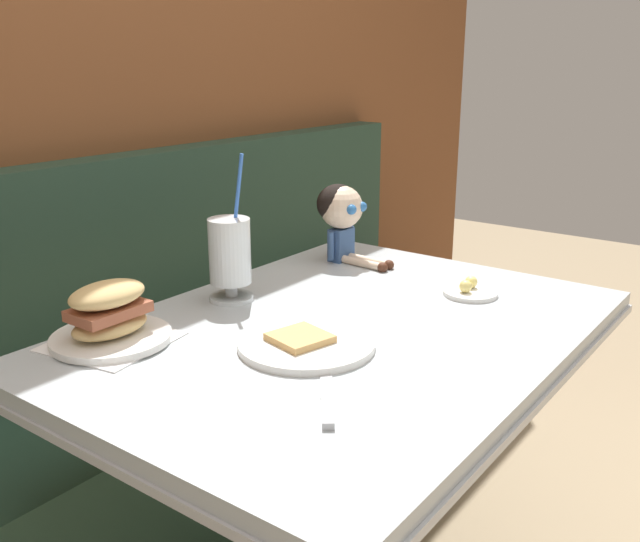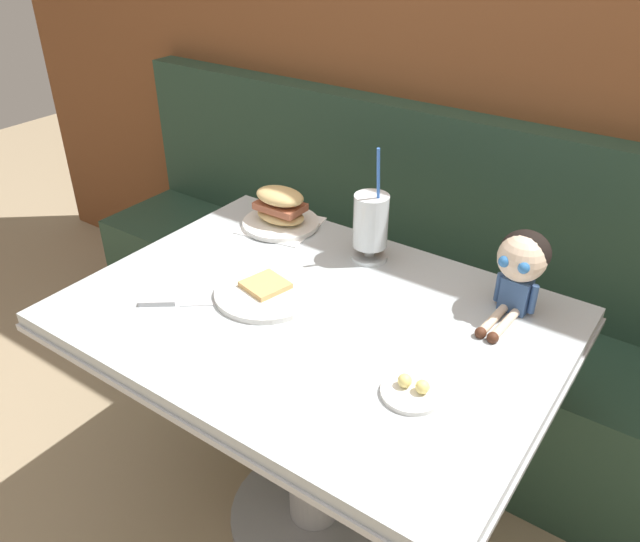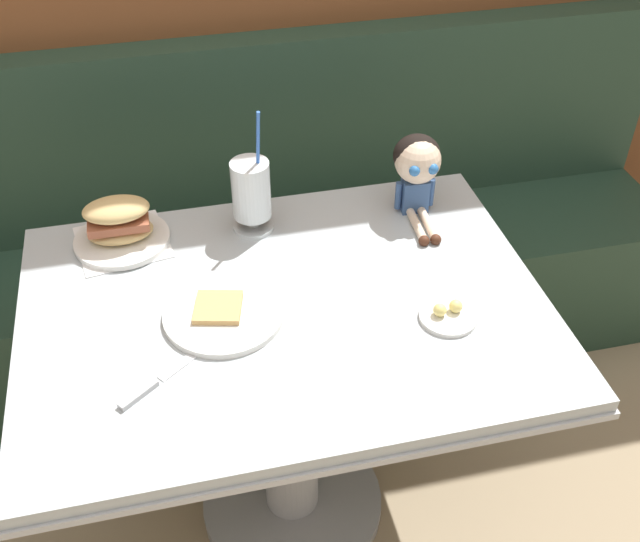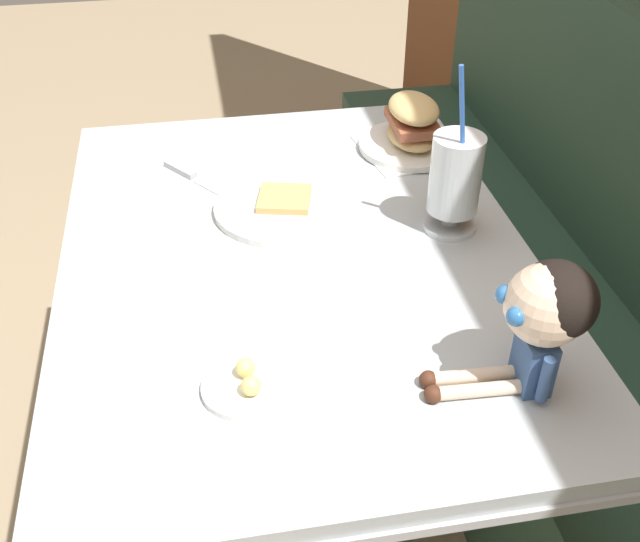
{
  "view_description": "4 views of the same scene",
  "coord_description": "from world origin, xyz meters",
  "px_view_note": "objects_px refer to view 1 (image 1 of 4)",
  "views": [
    {
      "loc": [
        -1.06,
        -0.55,
        1.25
      ],
      "look_at": [
        -0.02,
        0.23,
        0.85
      ],
      "focal_mm": 39.39,
      "sensor_mm": 36.0,
      "label": 1
    },
    {
      "loc": [
        0.7,
        -0.78,
        1.57
      ],
      "look_at": [
        -0.02,
        0.24,
        0.81
      ],
      "focal_mm": 35.31,
      "sensor_mm": 36.0,
      "label": 2
    },
    {
      "loc": [
        -0.2,
        -0.99,
        1.81
      ],
      "look_at": [
        0.07,
        0.16,
        0.84
      ],
      "focal_mm": 42.53,
      "sensor_mm": 36.0,
      "label": 3
    },
    {
      "loc": [
        1.06,
        0.03,
        1.49
      ],
      "look_at": [
        0.11,
        0.2,
        0.77
      ],
      "focal_mm": 42.48,
      "sensor_mm": 36.0,
      "label": 4
    }
  ],
  "objects_px": {
    "milkshake_glass": "(230,254)",
    "butter_saucer": "(470,291)",
    "toast_plate": "(306,343)",
    "butter_knife": "(327,403)",
    "seated_doll": "(341,211)",
    "sandwich_plate": "(110,319)"
  },
  "relations": [
    {
      "from": "toast_plate",
      "to": "seated_doll",
      "type": "height_order",
      "value": "seated_doll"
    },
    {
      "from": "milkshake_glass",
      "to": "butter_saucer",
      "type": "distance_m",
      "value": 0.53
    },
    {
      "from": "butter_knife",
      "to": "seated_doll",
      "type": "relative_size",
      "value": 0.9
    },
    {
      "from": "butter_knife",
      "to": "butter_saucer",
      "type": "bearing_deg",
      "value": 4.77
    },
    {
      "from": "butter_saucer",
      "to": "toast_plate",
      "type": "bearing_deg",
      "value": 166.19
    },
    {
      "from": "butter_saucer",
      "to": "seated_doll",
      "type": "relative_size",
      "value": 0.54
    },
    {
      "from": "seated_doll",
      "to": "sandwich_plate",
      "type": "bearing_deg",
      "value": 177.89
    },
    {
      "from": "toast_plate",
      "to": "butter_saucer",
      "type": "distance_m",
      "value": 0.46
    },
    {
      "from": "sandwich_plate",
      "to": "butter_knife",
      "type": "relative_size",
      "value": 1.16
    },
    {
      "from": "sandwich_plate",
      "to": "butter_knife",
      "type": "height_order",
      "value": "sandwich_plate"
    },
    {
      "from": "milkshake_glass",
      "to": "sandwich_plate",
      "type": "distance_m",
      "value": 0.31
    },
    {
      "from": "milkshake_glass",
      "to": "sandwich_plate",
      "type": "bearing_deg",
      "value": 177.55
    },
    {
      "from": "sandwich_plate",
      "to": "butter_saucer",
      "type": "height_order",
      "value": "sandwich_plate"
    },
    {
      "from": "butter_saucer",
      "to": "seated_doll",
      "type": "height_order",
      "value": "seated_doll"
    },
    {
      "from": "milkshake_glass",
      "to": "toast_plate",
      "type": "bearing_deg",
      "value": -110.92
    },
    {
      "from": "butter_saucer",
      "to": "milkshake_glass",
      "type": "bearing_deg",
      "value": 130.31
    },
    {
      "from": "toast_plate",
      "to": "milkshake_glass",
      "type": "distance_m",
      "value": 0.32
    },
    {
      "from": "butter_knife",
      "to": "seated_doll",
      "type": "height_order",
      "value": "seated_doll"
    },
    {
      "from": "milkshake_glass",
      "to": "butter_knife",
      "type": "distance_m",
      "value": 0.53
    },
    {
      "from": "toast_plate",
      "to": "butter_knife",
      "type": "height_order",
      "value": "toast_plate"
    },
    {
      "from": "butter_knife",
      "to": "seated_doll",
      "type": "bearing_deg",
      "value": 33.56
    },
    {
      "from": "toast_plate",
      "to": "sandwich_plate",
      "type": "height_order",
      "value": "sandwich_plate"
    }
  ]
}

